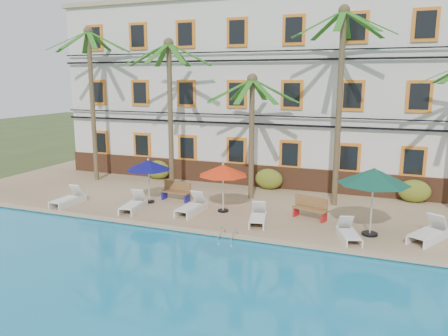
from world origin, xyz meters
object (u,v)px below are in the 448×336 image
at_px(palm_b, 170,94).
at_px(lounger_f, 429,233).
at_px(bench_right, 311,208).
at_px(umbrella_red, 223,170).
at_px(lounger_b, 134,204).
at_px(palm_a, 91,84).
at_px(palm_c, 252,117).
at_px(palm_d, 340,81).
at_px(umbrella_blue, 148,165).
at_px(lounger_e, 349,233).
at_px(lounger_c, 192,206).
at_px(lounger_a, 69,199).
at_px(pool_ladder, 228,237).
at_px(bench_left, 176,191).
at_px(umbrella_green, 374,176).
at_px(lounger_d, 258,217).

height_order(palm_b, lounger_f, palm_b).
bearing_deg(bench_right, umbrella_red, -174.14).
bearing_deg(lounger_b, palm_a, 140.32).
xyz_separation_m(palm_a, palm_b, (5.31, -0.69, -0.48)).
height_order(palm_c, palm_d, palm_d).
distance_m(umbrella_blue, lounger_e, 9.65).
height_order(palm_d, umbrella_blue, palm_d).
relative_size(umbrella_blue, lounger_b, 1.12).
height_order(palm_c, bench_right, palm_c).
xyz_separation_m(palm_a, lounger_c, (7.96, -3.86, -5.22)).
bearing_deg(lounger_a, lounger_e, 0.06).
distance_m(umbrella_blue, pool_ladder, 6.25).
xyz_separation_m(umbrella_red, lounger_c, (-1.20, -0.70, -1.58)).
bearing_deg(bench_left, pool_ladder, -43.05).
xyz_separation_m(umbrella_blue, lounger_a, (-3.36, -1.68, -1.54)).
relative_size(umbrella_red, bench_left, 1.43).
distance_m(palm_a, lounger_b, 8.69).
bearing_deg(bench_right, umbrella_green, -26.09).
distance_m(lounger_a, lounger_b, 3.37).
height_order(lounger_a, bench_left, bench_left).
bearing_deg(lounger_d, bench_left, 158.34).
bearing_deg(umbrella_blue, bench_left, 37.62).
bearing_deg(lounger_e, umbrella_green, 46.97).
relative_size(umbrella_green, lounger_f, 1.31).
bearing_deg(lounger_d, lounger_a, -176.11).
xyz_separation_m(palm_a, palm_d, (13.65, -0.32, 0.18)).
distance_m(palm_b, lounger_e, 11.29).
bearing_deg(palm_b, palm_a, 172.60).
distance_m(lounger_c, lounger_d, 3.12).
xyz_separation_m(palm_c, bench_right, (3.35, -2.21, -3.54)).
xyz_separation_m(palm_d, umbrella_red, (-4.49, -2.84, -3.82)).
bearing_deg(pool_ladder, lounger_f, 18.30).
distance_m(umbrella_red, lounger_e, 6.00).
distance_m(palm_b, umbrella_blue, 4.00).
bearing_deg(lounger_d, palm_a, 159.54).
xyz_separation_m(palm_a, pool_ladder, (10.49, -6.11, -5.51)).
relative_size(lounger_f, pool_ladder, 2.74).
xyz_separation_m(umbrella_blue, lounger_d, (5.72, -1.06, -1.55)).
xyz_separation_m(palm_b, palm_c, (4.32, 0.13, -1.02)).
distance_m(bench_left, bench_right, 6.62).
distance_m(palm_d, lounger_f, 7.47).
xyz_separation_m(lounger_a, lounger_d, (9.08, 0.62, -0.02)).
height_order(umbrella_green, lounger_a, umbrella_green).
relative_size(palm_a, lounger_e, 4.88).
bearing_deg(lounger_e, umbrella_red, 164.22).
bearing_deg(umbrella_blue, lounger_c, -16.76).
bearing_deg(lounger_e, bench_right, 131.47).
bearing_deg(umbrella_red, umbrella_green, -7.33).
distance_m(umbrella_green, lounger_d, 4.81).
bearing_deg(lounger_d, bench_right, 35.33).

